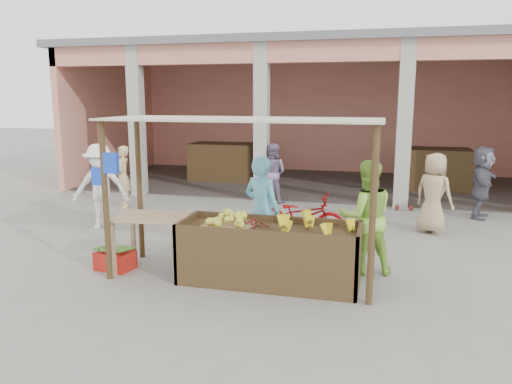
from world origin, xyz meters
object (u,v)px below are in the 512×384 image
(fruit_stall, at_px, (269,256))
(red_crate, at_px, (115,260))
(vendor_green, at_px, (366,214))
(motorcycle, at_px, (301,216))
(side_table, at_px, (152,224))
(vendor_blue, at_px, (262,207))

(fruit_stall, height_order, red_crate, fruit_stall)
(vendor_green, relative_size, motorcycle, 1.03)
(side_table, distance_m, motorcycle, 3.03)
(vendor_green, bearing_deg, vendor_blue, -14.62)
(side_table, relative_size, vendor_blue, 0.62)
(vendor_blue, bearing_deg, fruit_stall, 133.76)
(red_crate, bearing_deg, motorcycle, 51.06)
(motorcycle, bearing_deg, red_crate, 137.07)
(vendor_blue, bearing_deg, side_table, 48.08)
(fruit_stall, height_order, vendor_blue, vendor_blue)
(fruit_stall, relative_size, side_table, 2.20)
(fruit_stall, relative_size, motorcycle, 1.45)
(side_table, bearing_deg, motorcycle, 43.44)
(vendor_blue, relative_size, motorcycle, 1.06)
(side_table, bearing_deg, fruit_stall, -6.83)
(fruit_stall, bearing_deg, vendor_blue, 111.24)
(side_table, xyz_separation_m, vendor_green, (3.18, 0.77, 0.17))
(vendor_green, bearing_deg, red_crate, -3.12)
(vendor_blue, bearing_deg, vendor_green, -156.71)
(fruit_stall, xyz_separation_m, red_crate, (-2.48, -0.05, -0.26))
(vendor_blue, bearing_deg, red_crate, 42.78)
(side_table, bearing_deg, red_crate, 179.25)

